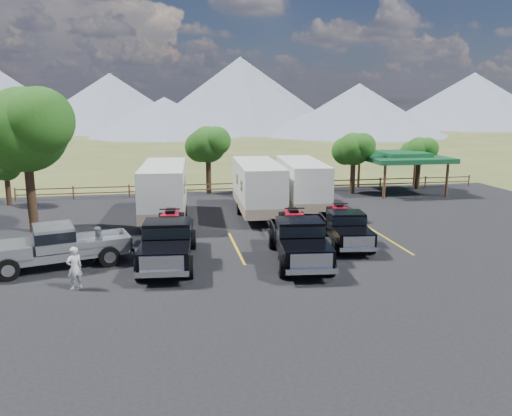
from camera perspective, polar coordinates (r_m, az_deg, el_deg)
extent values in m
plane|color=#425122|center=(21.25, 4.64, -7.37)|extent=(320.00, 320.00, 0.00)
cube|color=black|center=(24.01, 2.80, -4.99)|extent=(44.00, 34.00, 0.04)
cube|color=gold|center=(24.39, -11.67, -4.91)|extent=(0.12, 5.50, 0.01)
cube|color=gold|center=(24.59, -2.29, -4.52)|extent=(0.12, 5.50, 0.01)
cube|color=gold|center=(25.44, 6.69, -4.03)|extent=(0.12, 5.50, 0.01)
cube|color=gold|center=(26.85, 14.89, -3.49)|extent=(0.12, 5.50, 0.01)
cylinder|color=black|center=(29.65, -24.33, 1.63)|extent=(0.48, 0.48, 4.48)
sphere|color=#224E13|center=(29.29, -24.90, 8.11)|extent=(4.48, 4.48, 4.48)
sphere|color=#224E13|center=(28.27, -23.48, 9.10)|extent=(3.52, 3.52, 3.52)
sphere|color=#224E13|center=(30.22, -26.18, 7.47)|extent=(3.84, 3.84, 3.84)
cylinder|color=black|center=(39.45, 10.98, 3.59)|extent=(0.39, 0.39, 2.80)
sphere|color=#224E13|center=(39.21, 11.11, 6.63)|extent=(2.52, 2.52, 2.52)
sphere|color=#224E13|center=(38.97, 12.11, 6.96)|extent=(1.98, 1.98, 1.98)
sphere|color=#224E13|center=(39.41, 10.20, 6.43)|extent=(2.16, 2.16, 2.16)
cylinder|color=black|center=(42.89, 18.00, 3.70)|extent=(0.38, 0.38, 2.52)
sphere|color=#224E13|center=(42.67, 18.16, 6.21)|extent=(2.24, 2.24, 2.24)
sphere|color=#224E13|center=(42.53, 19.01, 6.46)|extent=(1.76, 1.76, 1.76)
sphere|color=#224E13|center=(42.79, 17.40, 6.06)|extent=(1.92, 1.92, 1.92)
cylinder|color=black|center=(38.88, -5.44, 3.85)|extent=(0.41, 0.41, 3.08)
sphere|color=#224E13|center=(38.62, -5.51, 7.24)|extent=(2.80, 2.80, 2.80)
sphere|color=#224E13|center=(38.15, -4.55, 7.65)|extent=(2.20, 2.20, 2.20)
sphere|color=#224E13|center=(39.03, -6.39, 6.98)|extent=(2.40, 2.40, 2.40)
cylinder|color=black|center=(38.36, -26.47, 1.88)|extent=(0.36, 0.36, 2.24)
sphere|color=#224E13|center=(38.13, -26.71, 4.37)|extent=(2.10, 2.10, 2.10)
sphere|color=#224E13|center=(37.63, -26.24, 4.67)|extent=(1.65, 1.65, 1.65)
sphere|color=#224E13|center=(38.58, -27.15, 4.17)|extent=(1.80, 1.80, 1.80)
cylinder|color=brown|center=(39.88, -25.81, 1.38)|extent=(0.12, 0.12, 1.00)
cylinder|color=brown|center=(38.99, -20.15, 1.64)|extent=(0.12, 0.12, 1.00)
cylinder|color=brown|center=(38.51, -14.28, 1.88)|extent=(0.12, 0.12, 1.00)
cylinder|color=brown|center=(38.43, -8.32, 2.11)|extent=(0.12, 0.12, 1.00)
cylinder|color=brown|center=(38.77, -2.40, 2.31)|extent=(0.12, 0.12, 1.00)
cylinder|color=brown|center=(39.51, 3.36, 2.49)|extent=(0.12, 0.12, 1.00)
cylinder|color=brown|center=(40.64, 8.85, 2.63)|extent=(0.12, 0.12, 1.00)
cylinder|color=brown|center=(42.11, 14.01, 2.74)|extent=(0.12, 0.12, 1.00)
cylinder|color=brown|center=(43.91, 18.78, 2.83)|extent=(0.12, 0.12, 1.00)
cylinder|color=brown|center=(45.98, 23.15, 2.89)|extent=(0.12, 0.12, 1.00)
cube|color=brown|center=(39.10, 0.51, 2.33)|extent=(36.00, 0.06, 0.08)
cube|color=brown|center=(39.03, 0.51, 2.91)|extent=(36.00, 0.06, 0.08)
cylinder|color=brown|center=(37.78, 14.47, 2.91)|extent=(0.20, 0.20, 2.60)
cylinder|color=brown|center=(42.32, 11.65, 3.99)|extent=(0.20, 0.20, 2.60)
cylinder|color=brown|center=(40.13, 20.98, 3.01)|extent=(0.20, 0.20, 2.60)
cylinder|color=brown|center=(44.42, 17.66, 4.04)|extent=(0.20, 0.20, 2.60)
cube|color=#18552E|center=(40.91, 16.31, 5.53)|extent=(6.20, 6.20, 0.35)
cube|color=#18552E|center=(40.88, 16.34, 5.95)|extent=(3.50, 3.50, 0.35)
cone|color=gray|center=(131.96, -16.23, 11.56)|extent=(44.00, 44.00, 14.00)
cone|color=gray|center=(128.81, -1.80, 12.91)|extent=(52.00, 52.00, 18.00)
cone|color=gray|center=(143.60, 11.65, 11.39)|extent=(40.00, 40.00, 12.00)
cone|color=gray|center=(154.92, 23.51, 11.24)|extent=(50.00, 50.00, 15.00)
cone|color=gray|center=(106.39, -10.38, 10.22)|extent=(32.00, 32.00, 8.00)
cone|color=gray|center=(110.94, 11.11, 10.51)|extent=(40.00, 40.00, 9.00)
cube|color=black|center=(22.43, -9.99, -4.58)|extent=(2.46, 6.16, 0.38)
cube|color=black|center=(20.39, -10.46, -5.15)|extent=(2.18, 2.07, 0.53)
cube|color=black|center=(22.11, -10.08, -2.78)|extent=(2.12, 1.81, 1.05)
cube|color=black|center=(22.07, -10.10, -2.39)|extent=(2.17, 1.88, 0.47)
cube|color=black|center=(24.18, -9.66, -2.63)|extent=(2.24, 2.70, 0.58)
cube|color=silver|center=(19.39, -10.73, -6.23)|extent=(1.69, 0.23, 0.58)
cube|color=silver|center=(19.45, -10.70, -7.41)|extent=(2.08, 0.37, 0.23)
cube|color=silver|center=(25.49, -9.43, -2.68)|extent=(2.07, 0.35, 0.23)
cylinder|color=black|center=(20.62, -13.18, -6.76)|extent=(0.40, 0.97, 0.95)
cylinder|color=black|center=(20.44, -7.63, -6.71)|extent=(0.40, 0.97, 0.95)
cylinder|color=black|center=(24.58, -11.90, -3.64)|extent=(0.40, 0.97, 0.95)
cylinder|color=black|center=(24.43, -7.27, -3.57)|extent=(0.40, 0.97, 0.95)
cube|color=maroon|center=(24.01, -9.72, -0.99)|extent=(0.85, 1.43, 0.37)
cube|color=black|center=(23.95, -9.75, -0.38)|extent=(0.49, 0.82, 0.19)
cube|color=maroon|center=(23.42, -9.84, -1.06)|extent=(0.87, 0.44, 0.23)
cylinder|color=black|center=(23.45, -9.85, -0.12)|extent=(0.95, 0.15, 0.06)
cylinder|color=black|center=(23.54, -10.96, -1.83)|extent=(0.32, 0.61, 0.59)
cylinder|color=black|center=(23.46, -8.65, -1.79)|extent=(0.32, 0.61, 0.59)
cylinder|color=black|center=(24.66, -10.71, -1.19)|extent=(0.32, 0.61, 0.59)
cylinder|color=black|center=(24.59, -8.51, -1.15)|extent=(0.32, 0.61, 0.59)
cube|color=black|center=(22.46, 4.91, -4.43)|extent=(2.54, 6.11, 0.38)
cube|color=black|center=(20.47, 5.81, -4.97)|extent=(2.19, 2.08, 0.52)
cube|color=black|center=(22.14, 4.99, -2.66)|extent=(2.12, 1.83, 1.04)
cube|color=black|center=(22.11, 5.00, -2.27)|extent=(2.17, 1.89, 0.47)
cube|color=black|center=(24.17, 4.22, -2.52)|extent=(2.26, 2.70, 0.57)
cube|color=silver|center=(19.48, 6.35, -6.03)|extent=(1.67, 0.26, 0.57)
cube|color=silver|center=(19.55, 6.36, -7.19)|extent=(2.05, 0.40, 0.23)
cube|color=silver|center=(25.46, 3.80, -2.58)|extent=(2.05, 0.38, 0.23)
cylinder|color=black|center=(20.44, 3.08, -6.64)|extent=(0.41, 0.97, 0.94)
cylinder|color=black|center=(20.77, 8.49, -6.45)|extent=(0.41, 0.97, 0.94)
cylinder|color=black|center=(24.36, 1.85, -3.54)|extent=(0.41, 0.97, 0.94)
cylinder|color=black|center=(24.64, 6.40, -3.43)|extent=(0.41, 0.97, 0.94)
cube|color=maroon|center=(24.01, 4.24, -0.90)|extent=(0.87, 1.42, 0.36)
cube|color=black|center=(23.95, 4.25, -0.29)|extent=(0.50, 0.82, 0.19)
cube|color=maroon|center=(23.43, 4.45, -0.96)|extent=(0.87, 0.45, 0.23)
cylinder|color=black|center=(23.45, 4.43, -0.03)|extent=(0.94, 0.16, 0.06)
cylinder|color=black|center=(23.44, 3.31, -1.73)|extent=(0.33, 0.61, 0.58)
cylinder|color=black|center=(23.58, 5.57, -1.68)|extent=(0.33, 0.61, 0.58)
cylinder|color=black|center=(24.54, 2.96, -1.09)|extent=(0.33, 0.61, 0.58)
cylinder|color=black|center=(24.68, 5.12, -1.05)|extent=(0.33, 0.61, 0.58)
cube|color=black|center=(25.47, 10.14, -2.80)|extent=(2.26, 5.28, 0.32)
cube|color=black|center=(23.77, 11.13, -3.09)|extent=(1.91, 1.81, 0.45)
cube|color=black|center=(25.21, 10.25, -1.44)|extent=(1.85, 1.60, 0.90)
cube|color=black|center=(25.18, 10.26, -1.14)|extent=(1.89, 1.65, 0.40)
cube|color=black|center=(26.94, 9.37, -1.42)|extent=(1.97, 2.35, 0.49)
cube|color=silver|center=(22.93, 11.69, -3.79)|extent=(1.44, 0.25, 0.49)
cube|color=silver|center=(22.97, 11.69, -4.64)|extent=(1.77, 0.37, 0.20)
cube|color=silver|center=(28.03, 8.87, -1.50)|extent=(1.77, 0.36, 0.20)
cylinder|color=black|center=(23.66, 9.13, -4.33)|extent=(0.37, 0.84, 0.81)
cylinder|color=black|center=(24.08, 13.07, -4.20)|extent=(0.37, 0.84, 0.81)
cylinder|color=black|center=(27.02, 7.52, -2.21)|extent=(0.37, 0.84, 0.81)
cylinder|color=black|center=(27.38, 10.99, -2.14)|extent=(0.37, 0.84, 0.81)
cube|color=maroon|center=(26.80, 9.41, -0.16)|extent=(0.77, 1.24, 0.31)
cube|color=black|center=(26.76, 9.43, 0.31)|extent=(0.44, 0.71, 0.16)
cube|color=maroon|center=(26.32, 9.66, -0.19)|extent=(0.75, 0.40, 0.20)
cylinder|color=black|center=(26.34, 9.64, 0.52)|extent=(0.81, 0.15, 0.05)
cylinder|color=black|center=(26.29, 8.78, -0.78)|extent=(0.29, 0.53, 0.50)
cylinder|color=black|center=(26.47, 10.49, -0.75)|extent=(0.29, 0.53, 0.50)
cylinder|color=black|center=(27.23, 8.35, -0.32)|extent=(0.29, 0.53, 0.50)
cylinder|color=black|center=(27.40, 10.00, -0.30)|extent=(0.29, 0.53, 0.50)
cube|color=silver|center=(30.50, -10.46, 2.32)|extent=(2.95, 7.87, 2.78)
cube|color=gray|center=(30.70, -10.38, 0.32)|extent=(2.98, 7.91, 0.62)
cube|color=black|center=(28.67, -13.21, 2.14)|extent=(0.08, 0.93, 0.62)
cube|color=black|center=(28.50, -8.21, 2.28)|extent=(0.08, 0.93, 0.62)
cylinder|color=black|center=(31.21, -12.45, -0.54)|extent=(0.30, 0.74, 0.72)
cylinder|color=black|center=(31.06, -8.17, -0.44)|extent=(0.30, 0.74, 0.72)
cube|color=black|center=(26.12, -10.97, -2.58)|extent=(0.24, 1.86, 0.10)
cube|color=silver|center=(31.16, 0.21, 2.69)|extent=(2.81, 7.77, 2.76)
cube|color=gray|center=(31.36, 0.21, 0.75)|extent=(2.84, 7.81, 0.61)
cube|color=black|center=(29.09, -1.69, 2.56)|extent=(0.06, 0.92, 0.61)
cube|color=black|center=(29.45, 3.12, 2.67)|extent=(0.06, 0.92, 0.61)
cylinder|color=black|center=(31.63, -1.94, -0.10)|extent=(0.29, 0.73, 0.72)
cylinder|color=black|center=(31.93, 2.19, 0.01)|extent=(0.29, 0.73, 0.72)
cube|color=black|center=(26.85, 1.60, -1.97)|extent=(0.21, 1.84, 0.10)
cube|color=silver|center=(32.94, 5.26, 3.05)|extent=(2.95, 7.60, 2.68)
cube|color=gray|center=(33.12, 5.23, 1.27)|extent=(2.98, 7.64, 0.59)
cube|color=black|center=(30.88, 3.74, 2.97)|extent=(0.09, 0.89, 0.59)
cube|color=black|center=(31.37, 8.08, 3.02)|extent=(0.09, 0.89, 0.59)
cylinder|color=black|center=(33.31, 3.23, 0.49)|extent=(0.30, 0.71, 0.69)
cylinder|color=black|center=(33.73, 6.98, 0.57)|extent=(0.30, 0.71, 0.69)
cube|color=black|center=(28.78, 6.97, -1.13)|extent=(0.26, 1.79, 0.10)
cube|color=gray|center=(23.23, -21.68, -4.78)|extent=(5.97, 3.33, 0.36)
cube|color=gray|center=(23.09, -26.48, -4.35)|extent=(2.25, 2.34, 0.50)
cube|color=gray|center=(23.04, -22.11, -3.09)|extent=(2.01, 2.23, 1.00)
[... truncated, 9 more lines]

